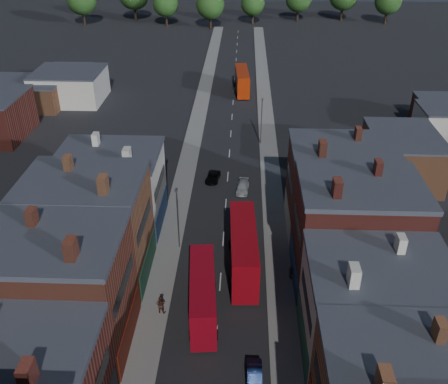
# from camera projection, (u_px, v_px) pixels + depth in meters

# --- Properties ---
(pavement_west) EXTENTS (3.00, 200.00, 0.12)m
(pavement_west) POSITION_uv_depth(u_px,v_px,m) (186.00, 169.00, 77.15)
(pavement_west) COLOR gray
(pavement_west) RESTS_ON ground
(pavement_east) EXTENTS (3.00, 200.00, 0.12)m
(pavement_east) POSITION_uv_depth(u_px,v_px,m) (270.00, 171.00, 76.69)
(pavement_east) COLOR gray
(pavement_east) RESTS_ON ground
(lamp_post_2) EXTENTS (0.25, 0.70, 8.12)m
(lamp_post_2) POSITION_uv_depth(u_px,v_px,m) (178.00, 215.00, 57.52)
(lamp_post_2) COLOR slate
(lamp_post_2) RESTS_ON ground
(lamp_post_3) EXTENTS (0.25, 0.70, 8.12)m
(lamp_post_3) POSITION_uv_depth(u_px,v_px,m) (262.00, 118.00, 83.00)
(lamp_post_3) COLOR slate
(lamp_post_3) RESTS_ON ground
(bus_0) EXTENTS (3.42, 10.91, 4.64)m
(bus_0) POSITION_uv_depth(u_px,v_px,m) (203.00, 294.00, 49.15)
(bus_0) COLOR #A20918
(bus_0) RESTS_ON ground
(bus_1) EXTENTS (3.54, 12.41, 5.31)m
(bus_1) POSITION_uv_depth(u_px,v_px,m) (243.00, 249.00, 54.89)
(bus_1) COLOR #A90914
(bus_1) RESTS_ON ground
(bus_2) EXTENTS (3.41, 11.35, 4.84)m
(bus_2) POSITION_uv_depth(u_px,v_px,m) (242.00, 81.00, 106.81)
(bus_2) COLOR #AB2607
(bus_2) RESTS_ON ground
(car_1) EXTENTS (1.33, 3.75, 1.23)m
(car_1) POSITION_uv_depth(u_px,v_px,m) (254.00, 377.00, 42.92)
(car_1) COLOR navy
(car_1) RESTS_ON ground
(car_2) EXTENTS (2.29, 4.14, 1.10)m
(car_2) POSITION_uv_depth(u_px,v_px,m) (213.00, 177.00, 73.97)
(car_2) COLOR black
(car_2) RESTS_ON ground
(car_3) EXTENTS (1.97, 4.14, 1.17)m
(car_3) POSITION_uv_depth(u_px,v_px,m) (243.00, 187.00, 71.32)
(car_3) COLOR silver
(car_3) RESTS_ON ground
(ped_1) EXTENTS (1.05, 0.72, 1.98)m
(ped_1) POSITION_uv_depth(u_px,v_px,m) (161.00, 304.00, 49.92)
(ped_1) COLOR #46261C
(ped_1) RESTS_ON pavement_west
(ped_3) EXTENTS (0.60, 0.99, 1.58)m
(ped_3) POSITION_uv_depth(u_px,v_px,m) (291.00, 272.00, 54.52)
(ped_3) COLOR #605953
(ped_3) RESTS_ON pavement_east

